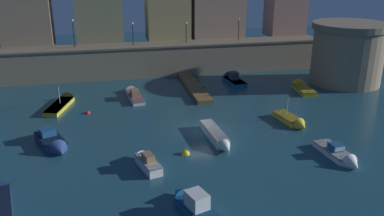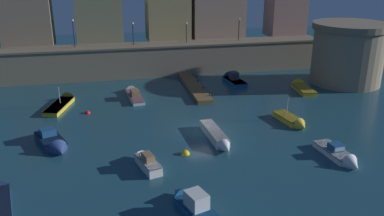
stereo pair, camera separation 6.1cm
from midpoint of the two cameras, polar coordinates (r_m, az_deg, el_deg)
ground_plane at (r=39.68m, az=1.16°, el=-3.12°), size 116.26×116.26×0.00m
quay_wall at (r=58.91m, az=-3.67°, el=6.95°), size 46.50×4.13×4.43m
old_town_backdrop at (r=61.77m, az=-4.86°, el=13.62°), size 45.38×5.82×9.68m
fortress_tower at (r=57.76m, az=21.14°, el=7.25°), size 9.84×9.84×8.03m
pier_dock at (r=52.18m, az=0.34°, el=2.98°), size 1.90×12.36×0.70m
quay_lamp_0 at (r=57.51m, az=-16.36°, el=10.63°), size 0.32×0.32×3.79m
quay_lamp_1 at (r=57.58m, az=-8.31°, el=10.86°), size 0.32×0.32×3.14m
quay_lamp_2 at (r=58.62m, az=-0.78°, el=11.10°), size 0.32×0.32×2.92m
quay_lamp_3 at (r=60.64m, az=6.68°, el=11.47°), size 0.32×0.32×3.25m
moored_boat_0 at (r=54.00m, az=15.08°, el=2.91°), size 2.31×5.68×1.69m
moored_boat_2 at (r=38.03m, az=-18.90°, el=-4.73°), size 3.71×5.73×1.78m
moored_boat_3 at (r=27.61m, az=0.12°, el=-13.35°), size 3.11×5.64×2.00m
moored_boat_4 at (r=49.86m, az=-8.24°, el=2.03°), size 2.02×6.77×1.56m
moored_boat_5 at (r=42.22m, az=14.09°, el=-1.81°), size 2.23×4.82×2.82m
moored_boat_6 at (r=37.24m, az=3.59°, el=-4.07°), size 1.59×6.71×1.16m
moored_boat_7 at (r=36.09m, az=20.30°, el=-6.38°), size 1.97×5.26×1.60m
moored_boat_8 at (r=55.66m, az=5.63°, el=4.13°), size 2.35×5.58×2.10m
moored_boat_9 at (r=33.00m, az=-6.44°, el=-7.44°), size 2.16×4.33×1.46m
moored_boat_10 at (r=48.84m, az=-17.64°, el=0.79°), size 3.47×7.17×2.92m
mooring_buoy_0 at (r=34.94m, az=-0.89°, el=-6.52°), size 0.76×0.76×0.76m
mooring_buoy_1 at (r=45.35m, az=-14.47°, el=-0.73°), size 0.62×0.62×0.62m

